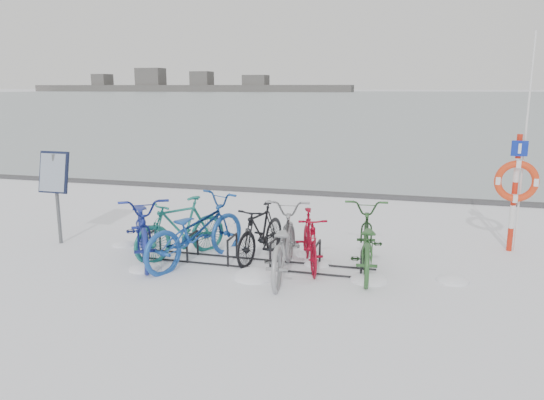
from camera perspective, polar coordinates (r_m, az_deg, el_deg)
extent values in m
plane|color=white|center=(8.86, -2.06, -6.92)|extent=(900.00, 900.00, 0.00)
cube|color=#A2B1B7|center=(163.02, 14.78, 10.74)|extent=(400.00, 298.00, 0.02)
cube|color=#3F3F42|center=(14.39, 4.99, 0.71)|extent=(400.00, 0.25, 0.10)
cylinder|color=black|center=(9.28, -13.20, -4.92)|extent=(0.04, 0.04, 0.44)
cylinder|color=black|center=(9.65, -11.95, -4.20)|extent=(0.04, 0.04, 0.44)
cylinder|color=black|center=(9.40, -12.62, -3.27)|extent=(0.04, 0.44, 0.04)
cylinder|color=black|center=(8.96, -9.13, -5.35)|extent=(0.04, 0.04, 0.44)
cylinder|color=black|center=(9.35, -8.01, -4.58)|extent=(0.04, 0.04, 0.44)
cylinder|color=black|center=(9.09, -8.60, -3.63)|extent=(0.04, 0.44, 0.04)
cylinder|color=black|center=(8.70, -4.78, -5.78)|extent=(0.04, 0.04, 0.44)
cylinder|color=black|center=(9.09, -3.83, -4.96)|extent=(0.04, 0.04, 0.44)
cylinder|color=black|center=(8.83, -4.32, -4.00)|extent=(0.04, 0.44, 0.04)
cylinder|color=black|center=(8.49, -0.19, -6.20)|extent=(0.04, 0.04, 0.44)
cylinder|color=black|center=(8.89, 0.58, -5.34)|extent=(0.04, 0.04, 0.44)
cylinder|color=black|center=(8.62, 0.20, -4.37)|extent=(0.04, 0.44, 0.04)
cylinder|color=black|center=(8.33, 4.62, -6.59)|extent=(0.04, 0.04, 0.44)
cylinder|color=black|center=(8.74, 5.16, -5.69)|extent=(0.04, 0.04, 0.44)
cylinder|color=black|center=(8.47, 4.92, -4.72)|extent=(0.04, 0.44, 0.04)
cylinder|color=black|center=(8.24, 9.58, -6.95)|extent=(0.04, 0.04, 0.44)
cylinder|color=black|center=(8.65, 9.88, -6.02)|extent=(0.04, 0.04, 0.44)
cylinder|color=black|center=(8.38, 9.79, -5.05)|extent=(0.04, 0.44, 0.04)
cylinder|color=black|center=(8.65, -2.50, -7.25)|extent=(4.00, 0.03, 0.03)
cylinder|color=black|center=(9.05, -1.64, -6.36)|extent=(4.00, 0.03, 0.03)
cylinder|color=#595B5E|center=(10.57, -22.09, 0.06)|extent=(0.07, 0.07, 1.68)
cube|color=black|center=(10.46, -22.41, 2.78)|extent=(0.58, 0.22, 0.76)
cube|color=#8C99AD|center=(10.43, -22.55, 2.74)|extent=(0.52, 0.16, 0.68)
cylinder|color=red|center=(10.42, 24.21, -3.88)|extent=(0.09, 0.09, 0.42)
cylinder|color=silver|center=(10.32, 24.41, -1.65)|extent=(0.09, 0.09, 0.42)
cylinder|color=red|center=(10.23, 24.61, 0.63)|extent=(0.09, 0.09, 0.42)
cylinder|color=silver|center=(10.17, 24.82, 2.93)|extent=(0.09, 0.09, 0.42)
cylinder|color=red|center=(10.12, 25.03, 5.26)|extent=(0.09, 0.09, 0.42)
torus|color=red|center=(10.11, 24.81, 1.84)|extent=(0.73, 0.12, 0.73)
cube|color=#0D2499|center=(10.04, 25.09, 5.05)|extent=(0.27, 0.03, 0.27)
cylinder|color=silver|center=(10.18, 25.52, 5.36)|extent=(0.03, 0.03, 3.79)
cube|color=#474747|center=(294.66, -9.36, 11.77)|extent=(180.00, 12.00, 3.50)
cube|color=#474747|center=(308.36, -14.58, 12.25)|extent=(24.00, 10.00, 8.00)
cube|color=#474747|center=(283.51, -3.73, 12.55)|extent=(20.00, 10.00, 6.00)
imported|color=navy|center=(9.27, -13.68, -2.57)|extent=(1.85, 2.33, 1.18)
imported|color=#1D7167|center=(9.24, -9.78, -2.81)|extent=(1.42, 1.74, 1.07)
imported|color=#1A4BA0|center=(8.89, -8.22, -3.08)|extent=(1.55, 2.33, 1.15)
imported|color=black|center=(9.03, -1.23, -3.24)|extent=(0.77, 1.70, 0.99)
imported|color=gray|center=(8.25, 1.17, -4.37)|extent=(0.95, 2.16, 1.10)
imported|color=maroon|center=(8.65, 4.10, -4.10)|extent=(0.92, 1.65, 0.95)
imported|color=#2B582A|center=(8.54, 10.06, -4.07)|extent=(0.93, 2.10, 1.07)
ellipsoid|color=white|center=(8.91, 4.94, -6.84)|extent=(0.48, 0.48, 0.17)
ellipsoid|color=white|center=(8.58, 18.85, -8.24)|extent=(0.50, 0.50, 0.17)
ellipsoid|color=white|center=(9.32, 3.79, -5.95)|extent=(0.37, 0.37, 0.13)
ellipsoid|color=white|center=(8.29, 10.40, -8.47)|extent=(0.58, 0.58, 0.20)
ellipsoid|color=white|center=(8.29, -1.90, -8.26)|extent=(0.68, 0.68, 0.24)
ellipsoid|color=white|center=(10.26, -15.71, -4.69)|extent=(0.41, 0.41, 0.14)
ellipsoid|color=white|center=(9.52, -4.24, -5.57)|extent=(0.43, 0.43, 0.15)
ellipsoid|color=white|center=(8.87, -13.58, -7.24)|extent=(0.49, 0.49, 0.17)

